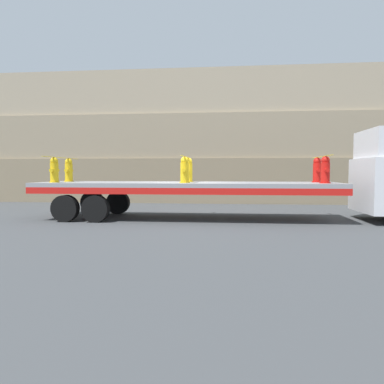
{
  "coord_description": "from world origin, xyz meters",
  "views": [
    {
      "loc": [
        1.47,
        -12.26,
        1.56
      ],
      "look_at": [
        0.18,
        0.0,
        0.89
      ],
      "focal_mm": 35.0,
      "sensor_mm": 36.0,
      "label": 1
    }
  ],
  "objects": [
    {
      "name": "cargo_strap_middle",
      "position": [
        0.0,
        0.0,
        2.04
      ],
      "size": [
        0.05,
        2.69,
        0.01
      ],
      "color": "yellow",
      "rests_on": "fire_hydrant_yellow_near_1"
    },
    {
      "name": "rock_cliff",
      "position": [
        0.0,
        7.48,
        3.32
      ],
      "size": [
        60.0,
        3.3,
        6.63
      ],
      "color": "#84755B",
      "rests_on": "ground_plane"
    },
    {
      "name": "flatbed_trailer",
      "position": [
        -0.61,
        0.0,
        0.99
      ],
      "size": [
        9.81,
        2.59,
        1.21
      ],
      "color": "gray",
      "rests_on": "ground_plane"
    },
    {
      "name": "ground_plane",
      "position": [
        0.0,
        0.0,
        0.0
      ],
      "size": [
        120.0,
        120.0,
        0.0
      ],
      "primitive_type": "plane",
      "color": "#3F4244"
    },
    {
      "name": "fire_hydrant_yellow_near_0",
      "position": [
        -4.3,
        -0.55,
        1.6
      ],
      "size": [
        0.33,
        0.49,
        0.82
      ],
      "color": "gold",
      "rests_on": "flatbed_trailer"
    },
    {
      "name": "fire_hydrant_yellow_far_0",
      "position": [
        -4.3,
        0.55,
        1.6
      ],
      "size": [
        0.33,
        0.49,
        0.82
      ],
      "color": "gold",
      "rests_on": "flatbed_trailer"
    },
    {
      "name": "fire_hydrant_yellow_near_1",
      "position": [
        0.0,
        -0.55,
        1.6
      ],
      "size": [
        0.33,
        0.49,
        0.82
      ],
      "color": "gold",
      "rests_on": "flatbed_trailer"
    },
    {
      "name": "cargo_strap_rear",
      "position": [
        -4.3,
        0.0,
        2.04
      ],
      "size": [
        0.05,
        2.69,
        0.01
      ],
      "color": "yellow",
      "rests_on": "fire_hydrant_yellow_near_0"
    },
    {
      "name": "fire_hydrant_yellow_far_1",
      "position": [
        0.0,
        0.55,
        1.6
      ],
      "size": [
        0.33,
        0.49,
        0.82
      ],
      "color": "gold",
      "rests_on": "flatbed_trailer"
    },
    {
      "name": "fire_hydrant_red_far_2",
      "position": [
        4.3,
        0.55,
        1.6
      ],
      "size": [
        0.33,
        0.49,
        0.82
      ],
      "color": "red",
      "rests_on": "flatbed_trailer"
    },
    {
      "name": "cargo_strap_front",
      "position": [
        4.3,
        0.0,
        2.04
      ],
      "size": [
        0.05,
        2.69,
        0.01
      ],
      "color": "yellow",
      "rests_on": "fire_hydrant_red_near_2"
    },
    {
      "name": "fire_hydrant_red_near_2",
      "position": [
        4.3,
        -0.55,
        1.6
      ],
      "size": [
        0.33,
        0.49,
        0.82
      ],
      "color": "red",
      "rests_on": "flatbed_trailer"
    }
  ]
}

